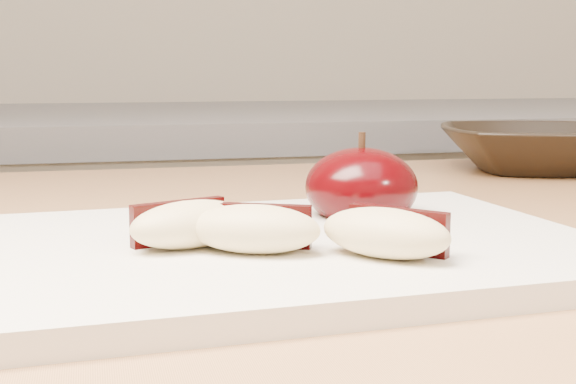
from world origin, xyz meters
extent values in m
cube|color=slate|center=(0.00, 1.20, 0.92)|extent=(2.40, 0.62, 0.04)
cube|color=#B07F4D|center=(0.00, 0.50, 0.88)|extent=(1.64, 0.64, 0.04)
cube|color=silver|center=(0.05, 0.39, 0.91)|extent=(0.34, 0.26, 0.01)
ellipsoid|color=black|center=(0.11, 0.45, 0.93)|extent=(0.09, 0.09, 0.05)
cylinder|color=black|center=(0.11, 0.45, 0.96)|extent=(0.00, 0.00, 0.01)
ellipsoid|color=beige|center=(0.00, 0.38, 0.93)|extent=(0.07, 0.05, 0.02)
cube|color=black|center=(0.00, 0.39, 0.92)|extent=(0.05, 0.02, 0.02)
ellipsoid|color=beige|center=(0.03, 0.36, 0.93)|extent=(0.07, 0.06, 0.02)
cube|color=black|center=(0.04, 0.37, 0.92)|extent=(0.05, 0.03, 0.02)
ellipsoid|color=beige|center=(0.09, 0.33, 0.93)|extent=(0.07, 0.07, 0.02)
cube|color=black|center=(0.10, 0.34, 0.92)|extent=(0.04, 0.04, 0.02)
imported|color=black|center=(0.39, 0.70, 0.92)|extent=(0.23, 0.23, 0.05)
camera|label=1|loc=(-0.05, -0.02, 1.00)|focal=50.00mm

